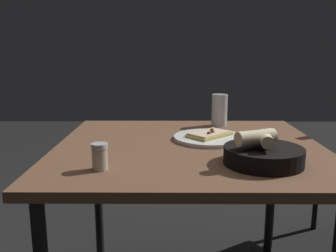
{
  "coord_description": "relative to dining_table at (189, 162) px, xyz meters",
  "views": [
    {
      "loc": [
        -0.07,
        -1.29,
        1.06
      ],
      "look_at": [
        -0.08,
        0.04,
        0.78
      ],
      "focal_mm": 39.14,
      "sensor_mm": 36.0,
      "label": 1
    }
  ],
  "objects": [
    {
      "name": "pepper_shaker",
      "position": [
        -0.27,
        -0.28,
        0.1
      ],
      "size": [
        0.05,
        0.05,
        0.08
      ],
      "color": "#BFB299",
      "rests_on": "dining_table"
    },
    {
      "name": "dining_table",
      "position": [
        0.0,
        0.0,
        0.0
      ],
      "size": [
        0.97,
        0.9,
        0.72
      ],
      "color": "brown",
      "rests_on": "ground"
    },
    {
      "name": "beer_glass",
      "position": [
        0.15,
        0.33,
        0.13
      ],
      "size": [
        0.07,
        0.07,
        0.14
      ],
      "color": "silver",
      "rests_on": "dining_table"
    },
    {
      "name": "bread_basket",
      "position": [
        0.21,
        -0.23,
        0.1
      ],
      "size": [
        0.24,
        0.24,
        0.11
      ],
      "color": "black",
      "rests_on": "dining_table"
    },
    {
      "name": "pizza_plate",
      "position": [
        0.08,
        0.08,
        0.08
      ],
      "size": [
        0.27,
        0.27,
        0.04
      ],
      "color": "white",
      "rests_on": "dining_table"
    }
  ]
}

